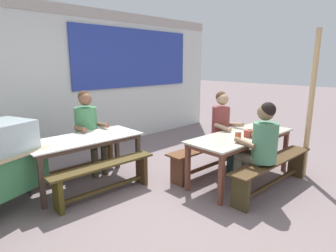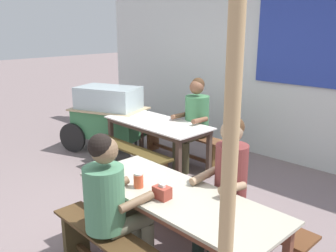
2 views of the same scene
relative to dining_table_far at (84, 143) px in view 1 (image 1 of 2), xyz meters
The scene contains 14 objects.
ground_plane 1.60m from the dining_table_far, 51.93° to the right, with size 40.00×40.00×0.00m, color slate.
backdrop_wall 2.11m from the dining_table_far, 60.12° to the left, with size 7.56×0.23×2.85m.
dining_table_far is the anchor object (origin of this frame).
dining_table_near 2.34m from the dining_table_far, 40.67° to the right, with size 1.93×0.78×0.73m.
bench_far_back 0.63m from the dining_table_far, 87.73° to the left, with size 1.62×0.33×0.47m.
bench_far_front 0.63m from the dining_table_far, 92.27° to the right, with size 1.52×0.31×0.47m.
bench_near_back 2.08m from the dining_table_far, 29.09° to the right, with size 1.92×0.39×0.47m.
bench_near_front 2.72m from the dining_table_far, 49.48° to the right, with size 1.82×0.36×0.47m.
person_right_near_table 2.23m from the dining_table_far, 28.79° to the right, with size 0.43×0.51×1.33m.
person_center_facing 0.57m from the dining_table_far, 54.33° to the left, with size 0.47×0.59×1.35m.
person_near_front 2.47m from the dining_table_far, 53.02° to the right, with size 0.47×0.57×1.30m.
tissue_box 2.41m from the dining_table_far, 43.69° to the right, with size 0.14×0.10×0.12m.
condiment_jar 2.20m from the dining_table_far, 48.84° to the right, with size 0.08×0.08×0.13m.
wooden_support_post 3.48m from the dining_table_far, 38.62° to the right, with size 0.08×0.08×2.29m, color tan.
Camera 1 is at (-2.82, -2.51, 1.80)m, focal length 30.20 mm.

